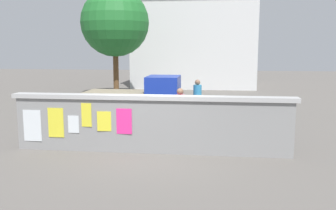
{
  "coord_description": "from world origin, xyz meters",
  "views": [
    {
      "loc": [
        1.76,
        -10.07,
        2.92
      ],
      "look_at": [
        0.23,
        2.05,
        1.04
      ],
      "focal_mm": 40.07,
      "sensor_mm": 36.0,
      "label": 1
    }
  ],
  "objects_px": {
    "auto_rickshaw_truck": "(138,101)",
    "tree_roadside": "(115,23)",
    "bicycle_near": "(248,129)",
    "person_walking": "(180,108)",
    "person_bystander": "(197,95)",
    "motorcycle": "(238,115)"
  },
  "relations": [
    {
      "from": "auto_rickshaw_truck",
      "to": "tree_roadside",
      "type": "distance_m",
      "value": 8.74
    },
    {
      "from": "bicycle_near",
      "to": "person_walking",
      "type": "bearing_deg",
      "value": 175.96
    },
    {
      "from": "auto_rickshaw_truck",
      "to": "person_bystander",
      "type": "height_order",
      "value": "auto_rickshaw_truck"
    },
    {
      "from": "motorcycle",
      "to": "tree_roadside",
      "type": "bearing_deg",
      "value": 130.76
    },
    {
      "from": "auto_rickshaw_truck",
      "to": "person_bystander",
      "type": "relative_size",
      "value": 2.22
    },
    {
      "from": "bicycle_near",
      "to": "tree_roadside",
      "type": "height_order",
      "value": "tree_roadside"
    },
    {
      "from": "bicycle_near",
      "to": "person_walking",
      "type": "relative_size",
      "value": 1.06
    },
    {
      "from": "tree_roadside",
      "to": "person_bystander",
      "type": "bearing_deg",
      "value": -50.59
    },
    {
      "from": "person_walking",
      "to": "bicycle_near",
      "type": "bearing_deg",
      "value": -4.04
    },
    {
      "from": "bicycle_near",
      "to": "motorcycle",
      "type": "bearing_deg",
      "value": 95.35
    },
    {
      "from": "auto_rickshaw_truck",
      "to": "motorcycle",
      "type": "relative_size",
      "value": 1.93
    },
    {
      "from": "person_bystander",
      "to": "tree_roadside",
      "type": "relative_size",
      "value": 0.26
    },
    {
      "from": "motorcycle",
      "to": "person_bystander",
      "type": "distance_m",
      "value": 2.27
    },
    {
      "from": "motorcycle",
      "to": "person_walking",
      "type": "height_order",
      "value": "person_walking"
    },
    {
      "from": "auto_rickshaw_truck",
      "to": "person_bystander",
      "type": "distance_m",
      "value": 2.59
    },
    {
      "from": "motorcycle",
      "to": "auto_rickshaw_truck",
      "type": "bearing_deg",
      "value": 176.97
    },
    {
      "from": "person_walking",
      "to": "auto_rickshaw_truck",
      "type": "bearing_deg",
      "value": 132.51
    },
    {
      "from": "person_walking",
      "to": "person_bystander",
      "type": "relative_size",
      "value": 1.0
    },
    {
      "from": "motorcycle",
      "to": "person_walking",
      "type": "distance_m",
      "value": 2.71
    },
    {
      "from": "auto_rickshaw_truck",
      "to": "bicycle_near",
      "type": "distance_m",
      "value": 4.54
    },
    {
      "from": "person_walking",
      "to": "person_bystander",
      "type": "distance_m",
      "value": 3.34
    },
    {
      "from": "bicycle_near",
      "to": "person_bystander",
      "type": "height_order",
      "value": "person_bystander"
    }
  ]
}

